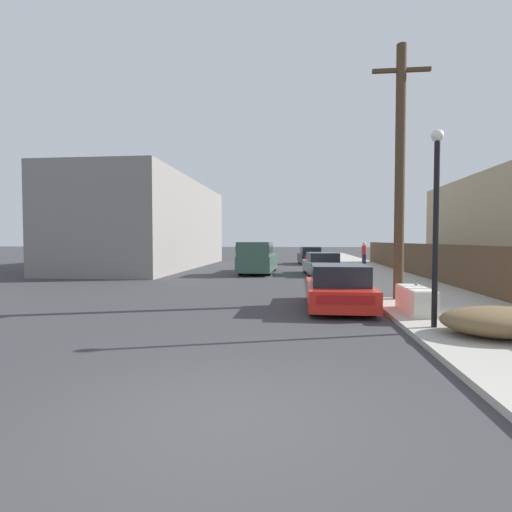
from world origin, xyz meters
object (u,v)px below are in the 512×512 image
discarded_fridge (416,300)px  street_lamp (436,212)px  pickup_truck (257,258)px  car_parked_mid (322,264)px  pedestrian (364,254)px  utility_pole (400,170)px  brush_pile (501,322)px  parked_sports_car_red (338,288)px  car_parked_far (310,256)px

discarded_fridge → street_lamp: 2.83m
pickup_truck → discarded_fridge: bearing=114.6°
car_parked_mid → pedestrian: (3.45, 6.48, 0.41)m
pickup_truck → utility_pole: utility_pole is taller
brush_pile → parked_sports_car_red: bearing=127.7°
brush_pile → pedestrian: 21.74m
pickup_truck → street_lamp: size_ratio=1.29×
street_lamp → car_parked_mid: bearing=96.2°
car_parked_far → brush_pile: (3.01, -25.31, -0.26)m
street_lamp → utility_pole: bearing=86.4°
street_lamp → pedestrian: size_ratio=2.46×
utility_pole → pedestrian: bearing=84.5°
car_parked_mid → utility_pole: bearing=-84.6°
pedestrian → parked_sports_car_red: bearing=-101.4°
car_parked_mid → pickup_truck: pickup_truck is taller
brush_pile → discarded_fridge: bearing=110.4°
brush_pile → pedestrian: size_ratio=1.33×
parked_sports_car_red → discarded_fridge: bearing=-30.8°
utility_pole → car_parked_mid: bearing=100.1°
car_parked_mid → car_parked_far: car_parked_far is taller
car_parked_mid → car_parked_far: size_ratio=1.03×
discarded_fridge → parked_sports_car_red: (-1.89, 1.15, 0.14)m
pickup_truck → utility_pole: bearing=119.9°
car_parked_far → street_lamp: (1.96, -24.61, 1.95)m
discarded_fridge → pickup_truck: (-5.50, 12.85, 0.49)m
utility_pole → street_lamp: bearing=-93.6°
parked_sports_car_red → brush_pile: bearing=-51.9°
car_parked_far → brush_pile: size_ratio=1.89×
discarded_fridge → pickup_truck: bearing=112.8°
utility_pole → brush_pile: 6.33m
car_parked_far → street_lamp: 24.76m
parked_sports_car_red → utility_pole: size_ratio=0.51×
car_parked_far → utility_pole: utility_pole is taller
pickup_truck → street_lamp: bearing=111.6°
car_parked_far → car_parked_mid: bearing=-92.7°
car_parked_mid → brush_pile: (2.62, -15.23, -0.20)m
utility_pole → pedestrian: (1.61, 16.75, -3.25)m
discarded_fridge → car_parked_mid: 12.84m
discarded_fridge → street_lamp: (-0.12, -1.80, 2.18)m
parked_sports_car_red → pickup_truck: (-3.61, 11.70, 0.35)m
pickup_truck → pedestrian: 9.65m
car_parked_far → pickup_truck: (-3.42, -9.96, 0.27)m
discarded_fridge → car_parked_far: size_ratio=0.42×
brush_pile → pickup_truck: bearing=112.7°
parked_sports_car_red → car_parked_far: size_ratio=0.93×
car_parked_far → pickup_truck: 10.53m
street_lamp → discarded_fridge: bearing=86.2°
pickup_truck → utility_pole: size_ratio=0.68×
parked_sports_car_red → brush_pile: 4.62m
car_parked_far → pedestrian: bearing=-48.1°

